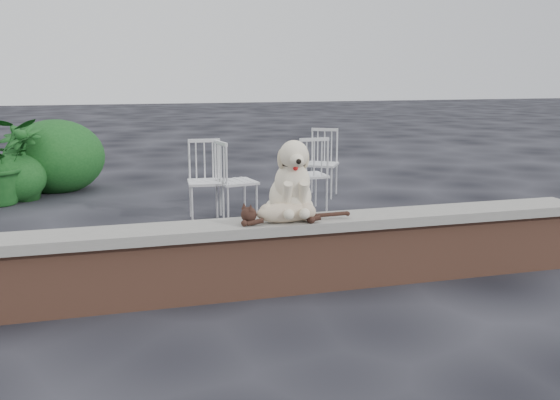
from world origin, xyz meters
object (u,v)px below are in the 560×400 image
object	(u,v)px
chair_b	(206,181)
potted_plant_b	(22,162)
cat	(286,211)
chair_d	(322,163)
chair_c	(308,174)
chair_e	(236,180)
dog	(290,178)

from	to	relation	value
chair_b	potted_plant_b	bearing A→B (deg)	145.30
cat	chair_d	xyz separation A→B (m)	(1.57, 3.61, -0.20)
chair_c	chair_e	bearing A→B (deg)	9.25
cat	potted_plant_b	distance (m)	5.10
cat	chair_b	bearing A→B (deg)	99.51
chair_b	chair_e	bearing A→B (deg)	-9.09
cat	chair_c	size ratio (longest dim) A/B	1.11
cat	potted_plant_b	bearing A→B (deg)	123.57
chair_d	chair_c	distance (m)	0.96
chair_e	potted_plant_b	bearing A→B (deg)	42.82
chair_b	dog	bearing A→B (deg)	-78.66
dog	chair_c	distance (m)	2.85
cat	chair_b	distance (m)	2.66
chair_e	cat	bearing A→B (deg)	166.46
chair_d	potted_plant_b	size ratio (longest dim) A/B	0.91
cat	chair_e	size ratio (longest dim) A/B	1.11
dog	cat	world-z (taller)	dog
chair_e	chair_c	world-z (taller)	same
chair_e	potted_plant_b	world-z (taller)	potted_plant_b
dog	chair_e	bearing A→B (deg)	93.66
chair_b	potted_plant_b	size ratio (longest dim) A/B	0.91
chair_c	potted_plant_b	size ratio (longest dim) A/B	0.91
chair_b	chair_c	world-z (taller)	same
chair_b	potted_plant_b	distance (m)	2.89
cat	chair_d	world-z (taller)	chair_d
chair_e	chair_d	xyz separation A→B (m)	(1.44, 1.05, 0.00)
chair_e	chair_d	distance (m)	1.78
dog	chair_c	xyz separation A→B (m)	(1.02, 2.63, -0.43)
chair_b	potted_plant_b	xyz separation A→B (m)	(-2.23, 1.83, 0.05)
chair_b	chair_d	size ratio (longest dim) A/B	1.00
dog	chair_c	size ratio (longest dim) A/B	0.69
chair_c	cat	bearing A→B (deg)	64.76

